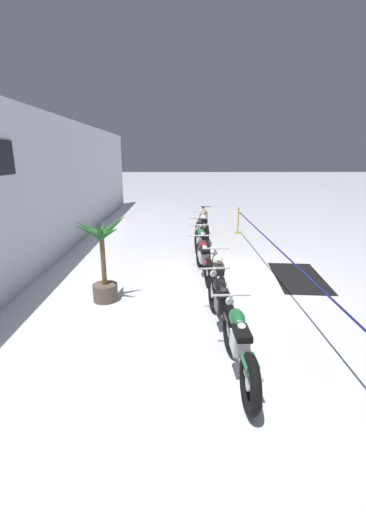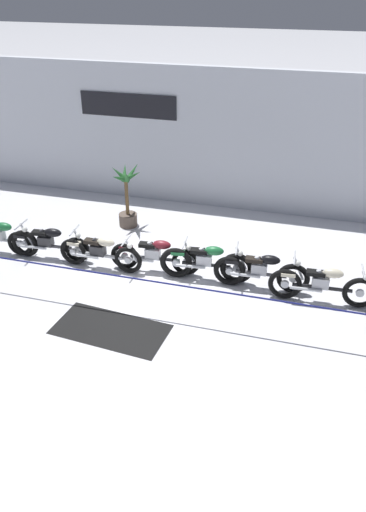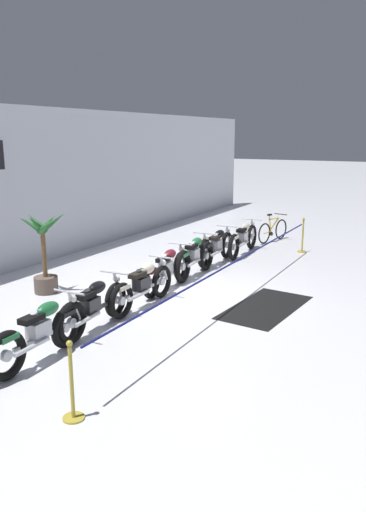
# 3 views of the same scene
# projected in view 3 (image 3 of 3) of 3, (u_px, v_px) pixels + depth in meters

# --- Properties ---
(ground_plane) EXTENTS (120.00, 120.00, 0.00)m
(ground_plane) POSITION_uv_depth(u_px,v_px,m) (194.00, 294.00, 11.15)
(ground_plane) COLOR silver
(back_wall) EXTENTS (28.00, 0.29, 4.20)m
(back_wall) POSITION_uv_depth(u_px,v_px,m) (20.00, 188.00, 13.03)
(back_wall) COLOR silver
(back_wall) RESTS_ON ground
(motorcycle_green_0) EXTENTS (2.20, 0.62, 0.95)m
(motorcycle_green_0) POSITION_uv_depth(u_px,v_px,m) (42.00, 332.00, 7.77)
(motorcycle_green_0) COLOR black
(motorcycle_green_0) RESTS_ON ground
(motorcycle_black_1) EXTENTS (2.27, 0.62, 0.92)m
(motorcycle_black_1) POSITION_uv_depth(u_px,v_px,m) (93.00, 307.00, 8.97)
(motorcycle_black_1) COLOR black
(motorcycle_black_1) RESTS_ON ground
(motorcycle_cream_2) EXTENTS (2.20, 0.62, 0.93)m
(motorcycle_cream_2) POSITION_uv_depth(u_px,v_px,m) (143.00, 285.00, 10.19)
(motorcycle_cream_2) COLOR black
(motorcycle_cream_2) RESTS_ON ground
(motorcycle_maroon_3) EXTENTS (2.26, 0.62, 0.93)m
(motorcycle_maroon_3) POSITION_uv_depth(u_px,v_px,m) (167.00, 269.00, 11.45)
(motorcycle_maroon_3) COLOR black
(motorcycle_maroon_3) RESTS_ON ground
(motorcycle_green_4) EXTENTS (2.26, 0.62, 0.98)m
(motorcycle_green_4) POSITION_uv_depth(u_px,v_px,m) (194.00, 257.00, 12.54)
(motorcycle_green_4) COLOR black
(motorcycle_green_4) RESTS_ON ground
(motorcycle_black_5) EXTENTS (2.24, 0.62, 0.96)m
(motorcycle_black_5) POSITION_uv_depth(u_px,v_px,m) (217.00, 247.00, 13.65)
(motorcycle_black_5) COLOR black
(motorcycle_black_5) RESTS_ON ground
(motorcycle_cream_6) EXTENTS (2.39, 0.62, 0.96)m
(motorcycle_cream_6) POSITION_uv_depth(u_px,v_px,m) (243.00, 238.00, 14.74)
(motorcycle_cream_6) COLOR black
(motorcycle_cream_6) RESTS_ON ground
(bicycle) EXTENTS (1.66, 0.56, 0.94)m
(bicycle) POSITION_uv_depth(u_px,v_px,m) (273.00, 230.00, 16.56)
(bicycle) COLOR black
(bicycle) RESTS_ON ground
(potted_palm_left_of_row) EXTENTS (0.91, 1.13, 1.89)m
(potted_palm_left_of_row) POSITION_uv_depth(u_px,v_px,m) (44.00, 256.00, 11.06)
(potted_palm_left_of_row) COLOR brown
(potted_palm_left_of_row) RESTS_ON ground
(stanchion_far_left) EXTENTS (10.32, 0.28, 1.05)m
(stanchion_far_left) POSITION_uv_depth(u_px,v_px,m) (206.00, 285.00, 9.29)
(stanchion_far_left) COLOR gold
(stanchion_far_left) RESTS_ON ground
(stanchion_mid_left) EXTENTS (0.28, 0.28, 1.05)m
(stanchion_mid_left) POSITION_uv_depth(u_px,v_px,m) (302.00, 241.00, 15.02)
(stanchion_mid_left) COLOR gold
(stanchion_mid_left) RESTS_ON ground
(floor_banner) EXTENTS (2.48, 1.40, 0.01)m
(floor_banner) POSITION_uv_depth(u_px,v_px,m) (265.00, 307.00, 10.27)
(floor_banner) COLOR black
(floor_banner) RESTS_ON ground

